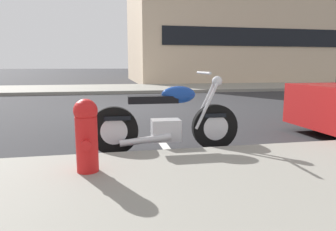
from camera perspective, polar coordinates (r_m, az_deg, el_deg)
ground_plane at (r=8.73m, az=-5.74°, el=1.22°), size 260.00×260.00×0.00m
sidewalk_far_curb at (r=20.42m, az=27.71°, el=4.98°), size 120.00×5.00×0.14m
parking_stall_stripe at (r=4.70m, az=-0.67°, el=-5.60°), size 0.12×2.20×0.01m
parked_motorcycle at (r=4.30m, az=-0.14°, el=-1.11°), size 2.10×0.62×1.13m
fire_hydrant at (r=3.19m, az=-14.92°, el=-3.26°), size 0.24×0.36×0.75m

